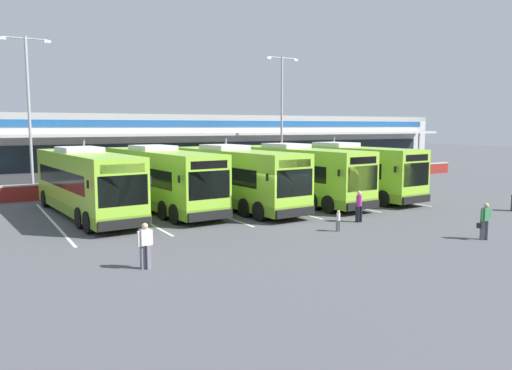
{
  "coord_description": "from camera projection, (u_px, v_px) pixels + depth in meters",
  "views": [
    {
      "loc": [
        -14.11,
        -21.6,
        4.94
      ],
      "look_at": [
        0.01,
        3.0,
        1.6
      ],
      "focal_mm": 35.27,
      "sensor_mm": 36.0,
      "label": 1
    }
  ],
  "objects": [
    {
      "name": "red_barrier_wall",
      "position": [
        181.0,
        183.0,
        38.58
      ],
      "size": [
        60.0,
        0.4,
        1.1
      ],
      "color": "maroon",
      "rests_on": "ground"
    },
    {
      "name": "terminal_building",
      "position": [
        134.0,
        146.0,
        48.98
      ],
      "size": [
        70.0,
        13.0,
        6.0
      ],
      "color": "#B7B7B2",
      "rests_on": "ground"
    },
    {
      "name": "bay_stripe_mid_west",
      "position": [
        201.0,
        208.0,
        30.29
      ],
      "size": [
        0.14,
        13.0,
        0.01
      ],
      "primitive_type": "cube",
      "color": "silver",
      "rests_on": "ground"
    },
    {
      "name": "pedestrian_child",
      "position": [
        338.0,
        220.0,
        23.62
      ],
      "size": [
        0.29,
        0.26,
        1.0
      ],
      "color": "slate",
      "rests_on": "ground"
    },
    {
      "name": "lamp_post_west",
      "position": [
        29.0,
        106.0,
        34.65
      ],
      "size": [
        3.24,
        0.28,
        11.0
      ],
      "color": "#9E9EA3",
      "rests_on": "ground"
    },
    {
      "name": "coach_bus_left_centre",
      "position": [
        160.0,
        180.0,
        29.63
      ],
      "size": [
        3.67,
        12.31,
        3.78
      ],
      "color": "#8CC633",
      "rests_on": "ground"
    },
    {
      "name": "pedestrian_in_dark_coat",
      "position": [
        359.0,
        205.0,
        25.86
      ],
      "size": [
        0.48,
        0.4,
        1.62
      ],
      "color": "black",
      "rests_on": "ground"
    },
    {
      "name": "bay_stripe_far_west",
      "position": [
        52.0,
        221.0,
        26.13
      ],
      "size": [
        0.14,
        13.0,
        0.01
      ],
      "primitive_type": "cube",
      "color": "silver",
      "rests_on": "ground"
    },
    {
      "name": "coach_bus_rightmost",
      "position": [
        345.0,
        171.0,
        35.02
      ],
      "size": [
        3.67,
        12.31,
        3.78
      ],
      "color": "#8CC633",
      "rests_on": "ground"
    },
    {
      "name": "bay_stripe_west",
      "position": [
        132.0,
        214.0,
        28.21
      ],
      "size": [
        0.14,
        13.0,
        0.01
      ],
      "primitive_type": "cube",
      "color": "silver",
      "rests_on": "ground"
    },
    {
      "name": "bay_stripe_centre",
      "position": [
        261.0,
        203.0,
        32.36
      ],
      "size": [
        0.14,
        13.0,
        0.01
      ],
      "primitive_type": "cube",
      "color": "silver",
      "rests_on": "ground"
    },
    {
      "name": "pedestrian_near_bin",
      "position": [
        145.0,
        244.0,
        17.37
      ],
      "size": [
        0.54,
        0.3,
        1.62
      ],
      "color": "slate",
      "rests_on": "ground"
    },
    {
      "name": "coach_bus_right_centre",
      "position": [
        295.0,
        175.0,
        32.76
      ],
      "size": [
        3.67,
        12.31,
        3.78
      ],
      "color": "#8CC633",
      "rests_on": "ground"
    },
    {
      "name": "lamp_post_centre",
      "position": [
        282.0,
        111.0,
        44.43
      ],
      "size": [
        3.24,
        0.28,
        11.0
      ],
      "color": "#9E9EA3",
      "rests_on": "ground"
    },
    {
      "name": "coach_bus_leftmost",
      "position": [
        85.0,
        184.0,
        27.47
      ],
      "size": [
        3.67,
        12.31,
        3.78
      ],
      "color": "#8CC633",
      "rests_on": "ground"
    },
    {
      "name": "pedestrian_with_handbag",
      "position": [
        485.0,
        220.0,
        21.87
      ],
      "size": [
        0.63,
        0.37,
        1.62
      ],
      "color": "slate",
      "rests_on": "ground"
    },
    {
      "name": "ground_plane",
      "position": [
        285.0,
        221.0,
        26.16
      ],
      "size": [
        200.0,
        200.0,
        0.0
      ],
      "primitive_type": "plane",
      "color": "#4C4C51"
    },
    {
      "name": "bay_stripe_east",
      "position": [
        360.0,
        194.0,
        36.52
      ],
      "size": [
        0.14,
        13.0,
        0.01
      ],
      "primitive_type": "cube",
      "color": "silver",
      "rests_on": "ground"
    },
    {
      "name": "coach_bus_centre",
      "position": [
        233.0,
        178.0,
        30.49
      ],
      "size": [
        3.67,
        12.31,
        3.78
      ],
      "color": "#8CC633",
      "rests_on": "ground"
    },
    {
      "name": "bay_stripe_mid_east",
      "position": [
        314.0,
        198.0,
        34.44
      ],
      "size": [
        0.14,
        13.0,
        0.01
      ],
      "primitive_type": "cube",
      "color": "silver",
      "rests_on": "ground"
    }
  ]
}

